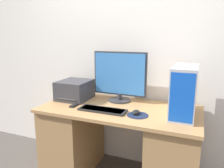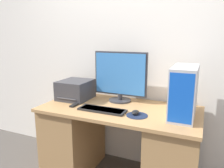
{
  "view_description": "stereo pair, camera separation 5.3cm",
  "coord_description": "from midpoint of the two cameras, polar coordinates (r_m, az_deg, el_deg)",
  "views": [
    {
      "loc": [
        0.69,
        -1.52,
        1.47
      ],
      "look_at": [
        -0.08,
        0.37,
        1.02
      ],
      "focal_mm": 35.0,
      "sensor_mm": 36.0,
      "label": 1
    },
    {
      "loc": [
        0.74,
        -1.5,
        1.47
      ],
      "look_at": [
        -0.08,
        0.37,
        1.02
      ],
      "focal_mm": 35.0,
      "sensor_mm": 36.0,
      "label": 2
    }
  ],
  "objects": [
    {
      "name": "wall_back",
      "position": [
        2.42,
        6.48,
        9.58
      ],
      "size": [
        6.4,
        0.05,
        2.7
      ],
      "color": "white",
      "rests_on": "ground_plane"
    },
    {
      "name": "desk",
      "position": [
        2.28,
        2.56,
        -15.32
      ],
      "size": [
        1.51,
        0.75,
        0.79
      ],
      "color": "tan",
      "rests_on": "ground_plane"
    },
    {
      "name": "monitor",
      "position": [
        2.28,
        2.82,
        2.08
      ],
      "size": [
        0.57,
        0.24,
        0.52
      ],
      "color": "#333338",
      "rests_on": "desk"
    },
    {
      "name": "keyboard",
      "position": [
        2.04,
        -1.84,
        -6.73
      ],
      "size": [
        0.45,
        0.15,
        0.02
      ],
      "color": "black",
      "rests_on": "desk"
    },
    {
      "name": "mousepad",
      "position": [
        1.93,
        7.33,
        -8.15
      ],
      "size": [
        0.19,
        0.19,
        0.0
      ],
      "color": "#19233D",
      "rests_on": "desk"
    },
    {
      "name": "mouse",
      "position": [
        1.95,
        6.88,
        -7.37
      ],
      "size": [
        0.06,
        0.09,
        0.04
      ],
      "color": "black",
      "rests_on": "mousepad"
    },
    {
      "name": "computer_tower",
      "position": [
        1.95,
        19.0,
        -1.94
      ],
      "size": [
        0.2,
        0.46,
        0.43
      ],
      "color": "#B2B2B7",
      "rests_on": "desk"
    },
    {
      "name": "printer",
      "position": [
        2.42,
        -8.9,
        -1.49
      ],
      "size": [
        0.32,
        0.36,
        0.2
      ],
      "color": "#38383D",
      "rests_on": "desk"
    },
    {
      "name": "remote_control",
      "position": [
        2.21,
        -9.1,
        -5.43
      ],
      "size": [
        0.04,
        0.12,
        0.02
      ],
      "color": "black",
      "rests_on": "desk"
    }
  ]
}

